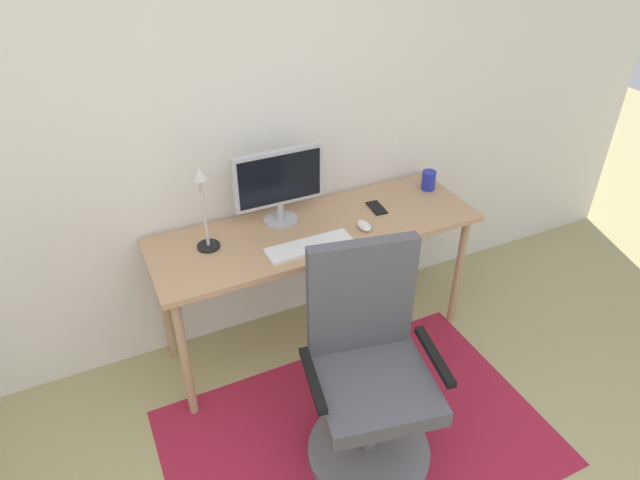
{
  "coord_description": "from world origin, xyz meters",
  "views": [
    {
      "loc": [
        -0.51,
        -0.33,
        2.29
      ],
      "look_at": [
        0.4,
        1.6,
        0.86
      ],
      "focal_mm": 31.14,
      "sensor_mm": 36.0,
      "label": 1
    }
  ],
  "objects": [
    {
      "name": "wall_back",
      "position": [
        0.0,
        2.2,
        1.3
      ],
      "size": [
        6.0,
        0.1,
        2.6
      ],
      "primitive_type": "cube",
      "color": "silver",
      "rests_on": "ground"
    },
    {
      "name": "area_rug",
      "position": [
        0.38,
        1.13,
        0.0
      ],
      "size": [
        1.79,
        1.18,
        0.01
      ],
      "primitive_type": "cube",
      "color": "#A01E37",
      "rests_on": "ground"
    },
    {
      "name": "desk",
      "position": [
        0.5,
        1.85,
        0.69
      ],
      "size": [
        1.7,
        0.56,
        0.76
      ],
      "color": "tan",
      "rests_on": "ground"
    },
    {
      "name": "monitor",
      "position": [
        0.36,
        1.99,
        1.0
      ],
      "size": [
        0.47,
        0.18,
        0.4
      ],
      "color": "#B2B2B7",
      "rests_on": "desk"
    },
    {
      "name": "keyboard",
      "position": [
        0.39,
        1.7,
        0.77
      ],
      "size": [
        0.43,
        0.13,
        0.02
      ],
      "primitive_type": "cube",
      "color": "white",
      "rests_on": "desk"
    },
    {
      "name": "computer_mouse",
      "position": [
        0.71,
        1.74,
        0.78
      ],
      "size": [
        0.06,
        0.1,
        0.03
      ],
      "primitive_type": "ellipsoid",
      "color": "white",
      "rests_on": "desk"
    },
    {
      "name": "coffee_cup",
      "position": [
        1.25,
        1.95,
        0.82
      ],
      "size": [
        0.08,
        0.08,
        0.11
      ],
      "primitive_type": "cylinder",
      "color": "#222BA5",
      "rests_on": "desk"
    },
    {
      "name": "cell_phone",
      "position": [
        0.87,
        1.88,
        0.77
      ],
      "size": [
        0.08,
        0.15,
        0.01
      ],
      "primitive_type": "cube",
      "rotation": [
        0.0,
        0.0,
        -0.08
      ],
      "color": "black",
      "rests_on": "desk"
    },
    {
      "name": "desk_lamp",
      "position": [
        -0.05,
        1.91,
        1.04
      ],
      "size": [
        0.11,
        0.11,
        0.43
      ],
      "color": "black",
      "rests_on": "desk"
    },
    {
      "name": "office_chair",
      "position": [
        0.4,
        1.09,
        0.42
      ],
      "size": [
        0.63,
        0.57,
        1.06
      ],
      "rotation": [
        0.0,
        0.0,
        -0.19
      ],
      "color": "slate",
      "rests_on": "ground"
    }
  ]
}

